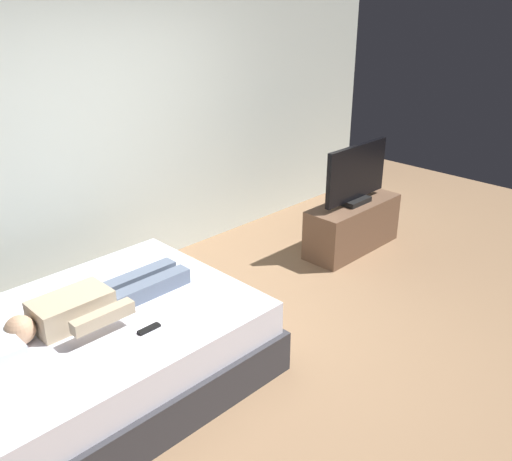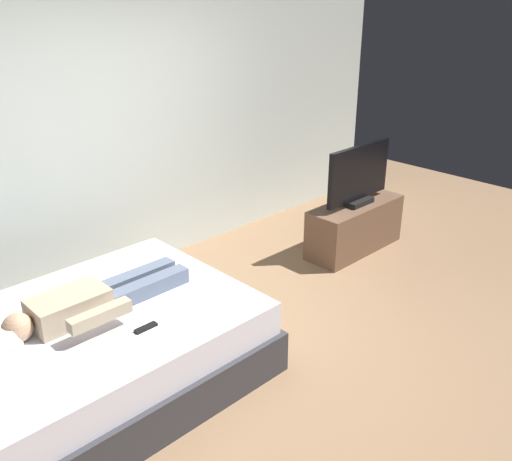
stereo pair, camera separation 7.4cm
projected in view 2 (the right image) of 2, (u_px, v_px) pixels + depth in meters
The scene contains 7 objects.
ground_plane at pixel (259, 360), 4.05m from camera, with size 10.00×10.00×0.00m, color #8C6B4C.
back_wall at pixel (140, 117), 5.02m from camera, with size 6.40×0.10×2.80m, color silver.
bed at pixel (95, 352), 3.69m from camera, with size 2.08×1.55×0.54m.
person at pixel (89, 302), 3.59m from camera, with size 1.26×0.46×0.18m.
remote at pixel (146, 328), 3.45m from camera, with size 0.15×0.04×0.02m, color black.
tv_stand at pixel (355, 227), 5.65m from camera, with size 1.10×0.40×0.50m, color brown.
tv at pixel (359, 176), 5.44m from camera, with size 0.88×0.20×0.59m.
Camera 2 is at (-2.33, -2.37, 2.48)m, focal length 39.34 mm.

